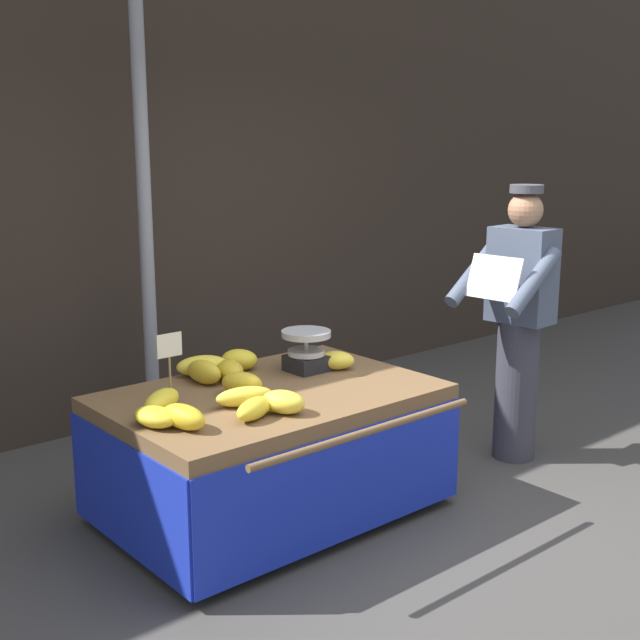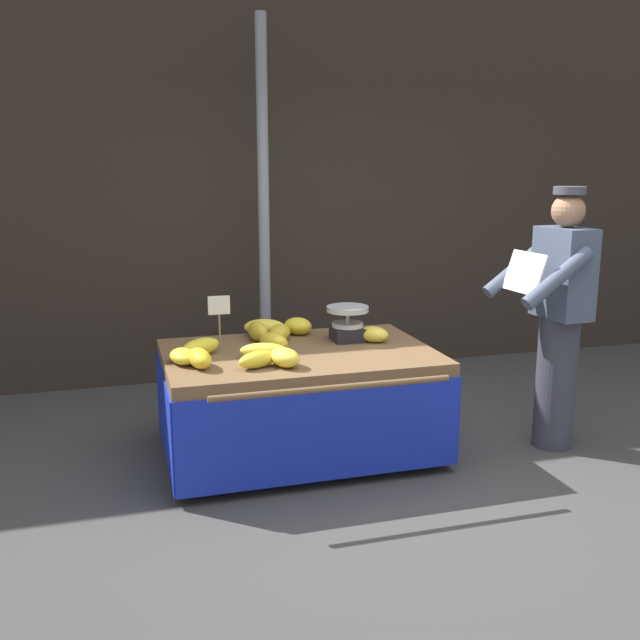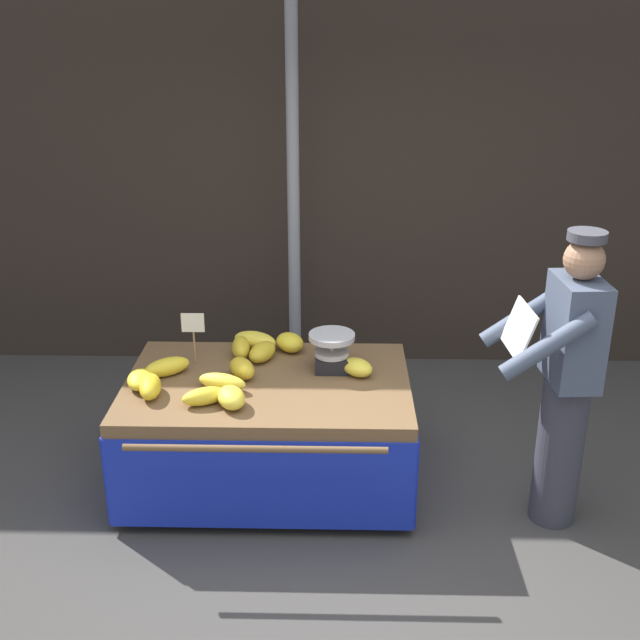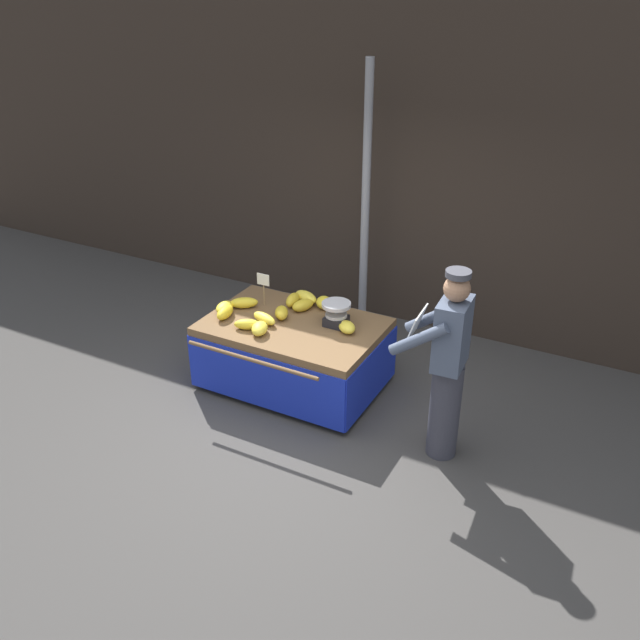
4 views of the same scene
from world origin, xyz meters
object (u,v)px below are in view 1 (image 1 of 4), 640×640
(banana_bunch_0, at_px, (162,401))
(banana_bunch_9, at_px, (283,402))
(banana_bunch_1, at_px, (254,409))
(banana_bunch_2, at_px, (336,360))
(banana_bunch_8, at_px, (242,383))
(banana_bunch_5, at_px, (202,366))
(banana_bunch_10, at_px, (230,371))
(banana_cart, at_px, (271,423))
(price_sign, at_px, (169,351))
(banana_bunch_6, at_px, (204,372))
(banana_bunch_4, at_px, (184,417))
(banana_bunch_7, at_px, (155,417))
(weighing_scale, at_px, (306,351))
(street_pole, at_px, (145,218))
(banana_bunch_11, at_px, (239,360))
(banana_bunch_3, at_px, (245,397))
(vendor_person, at_px, (518,323))

(banana_bunch_0, height_order, banana_bunch_9, banana_bunch_9)
(banana_bunch_1, xyz_separation_m, banana_bunch_2, (0.86, 0.39, 0.00))
(banana_bunch_8, bearing_deg, banana_bunch_5, 85.41)
(banana_bunch_10, bearing_deg, banana_cart, -79.28)
(price_sign, distance_m, banana_bunch_6, 0.35)
(banana_bunch_1, bearing_deg, banana_bunch_4, 163.62)
(banana_cart, distance_m, banana_bunch_1, 0.50)
(banana_cart, xyz_separation_m, banana_bunch_0, (-0.61, 0.06, 0.23))
(banana_bunch_6, height_order, banana_bunch_10, banana_bunch_6)
(price_sign, bearing_deg, banana_bunch_1, -74.69)
(banana_cart, bearing_deg, banana_bunch_4, -162.29)
(banana_bunch_0, relative_size, banana_bunch_10, 1.17)
(banana_bunch_6, bearing_deg, banana_bunch_10, -17.51)
(banana_bunch_1, xyz_separation_m, banana_bunch_7, (-0.41, 0.20, -0.00))
(price_sign, distance_m, banana_bunch_10, 0.46)
(weighing_scale, distance_m, banana_bunch_0, 1.00)
(banana_bunch_6, distance_m, banana_bunch_9, 0.66)
(banana_bunch_2, bearing_deg, banana_bunch_8, -176.00)
(banana_bunch_7, bearing_deg, banana_bunch_10, 29.60)
(banana_cart, relative_size, banana_bunch_7, 7.12)
(banana_cart, bearing_deg, banana_bunch_2, 9.28)
(banana_bunch_4, xyz_separation_m, banana_bunch_7, (-0.08, 0.11, -0.01))
(banana_cart, relative_size, banana_bunch_5, 5.91)
(banana_bunch_6, distance_m, banana_bunch_7, 0.69)
(street_pole, relative_size, banana_bunch_10, 12.21)
(banana_bunch_11, bearing_deg, banana_bunch_1, -120.41)
(price_sign, relative_size, banana_bunch_0, 1.19)
(street_pole, xyz_separation_m, banana_bunch_11, (0.02, -0.99, -0.74))
(banana_bunch_11, bearing_deg, banana_bunch_10, -137.88)
(banana_bunch_1, relative_size, banana_bunch_8, 1.16)
(street_pole, height_order, banana_bunch_11, street_pole)
(banana_bunch_1, bearing_deg, banana_bunch_11, 59.59)
(banana_bunch_2, bearing_deg, banana_bunch_7, -171.70)
(weighing_scale, relative_size, banana_bunch_5, 0.97)
(street_pole, height_order, banana_bunch_6, street_pole)
(banana_bunch_9, bearing_deg, banana_bunch_5, 86.30)
(banana_bunch_8, bearing_deg, banana_bunch_3, -121.16)
(banana_bunch_6, bearing_deg, banana_bunch_8, -81.99)
(banana_bunch_1, bearing_deg, banana_bunch_8, 63.35)
(banana_bunch_1, relative_size, banana_bunch_9, 1.13)
(banana_bunch_4, relative_size, banana_bunch_9, 1.16)
(banana_bunch_3, height_order, banana_bunch_11, banana_bunch_11)
(banana_bunch_4, xyz_separation_m, banana_bunch_6, (0.45, 0.54, 0.01))
(banana_bunch_5, height_order, banana_bunch_9, banana_bunch_5)
(weighing_scale, bearing_deg, banana_bunch_9, -138.02)
(banana_bunch_8, height_order, vendor_person, vendor_person)
(banana_bunch_7, xyz_separation_m, banana_bunch_10, (0.68, 0.39, 0.01))
(banana_bunch_4, bearing_deg, banana_bunch_10, 39.82)
(street_pole, bearing_deg, banana_bunch_7, -118.38)
(street_pole, height_order, banana_bunch_4, street_pole)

